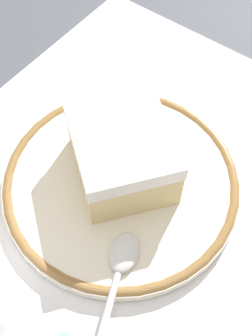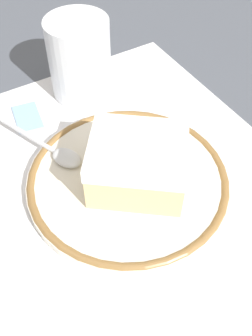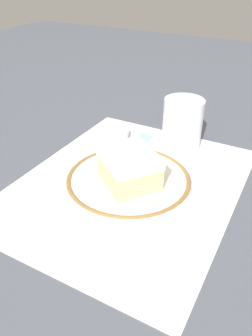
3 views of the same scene
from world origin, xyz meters
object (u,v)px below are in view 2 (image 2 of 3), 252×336
cake_slice (137,164)px  spoon (54,151)px  plate (126,183)px  cup (80,63)px  sugar_packet (27,116)px

cake_slice → spoon: 0.10m
plate → cake_slice: size_ratio=1.72×
cup → spoon: bearing=-40.5°
spoon → plate: bearing=32.9°
cup → cake_slice: bearing=-8.0°
spoon → sugar_packet: (-0.08, -0.00, -0.01)m
cake_slice → spoon: cake_slice is taller
cake_slice → sugar_packet: (-0.16, -0.06, -0.04)m
spoon → sugar_packet: spoon is taller
plate → cake_slice: (0.01, 0.01, 0.03)m
plate → cake_slice: 0.03m
spoon → sugar_packet: 0.08m
cup → sugar_packet: 0.09m
cake_slice → sugar_packet: size_ratio=2.43×
spoon → cup: bearing=139.5°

